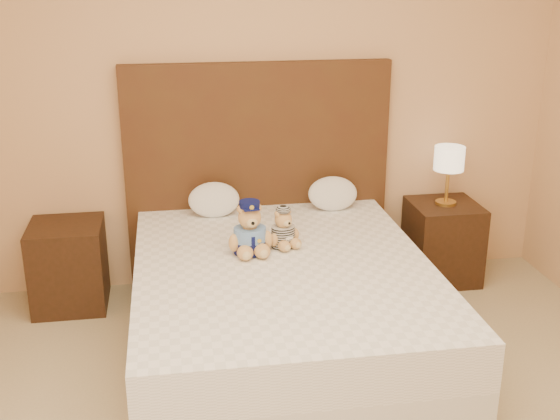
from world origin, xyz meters
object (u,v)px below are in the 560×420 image
object	(u,v)px
bed	(283,308)
nightstand_left	(69,265)
nightstand_right	(442,242)
teddy_prisoner	(283,228)
lamp	(449,161)
teddy_police	(250,228)
pillow_right	(333,192)
pillow_left	(214,198)

from	to	relation	value
bed	nightstand_left	world-z (taller)	same
nightstand_right	teddy_prisoner	world-z (taller)	teddy_prisoner
bed	lamp	bearing A→B (deg)	32.62
teddy_police	pillow_right	world-z (taller)	teddy_police
lamp	pillow_left	world-z (taller)	lamp
nightstand_right	teddy_prisoner	bearing A→B (deg)	-155.13
lamp	nightstand_right	bearing A→B (deg)	0.00
lamp	teddy_prisoner	bearing A→B (deg)	-155.13
pillow_left	lamp	bearing A→B (deg)	-1.10
nightstand_left	nightstand_right	size ratio (longest dim) A/B	1.00
nightstand_right	nightstand_left	bearing A→B (deg)	180.00
bed	lamp	distance (m)	1.59
nightstand_right	teddy_police	size ratio (longest dim) A/B	1.81
bed	nightstand_right	size ratio (longest dim) A/B	3.64
teddy_police	pillow_left	size ratio (longest dim) A/B	0.93
nightstand_left	nightstand_right	world-z (taller)	same
lamp	teddy_prisoner	world-z (taller)	lamp
pillow_left	pillow_right	world-z (taller)	same
lamp	teddy_police	world-z (taller)	lamp
lamp	pillow_left	bearing A→B (deg)	178.90
nightstand_right	teddy_prisoner	distance (m)	1.39
teddy_prisoner	pillow_right	bearing A→B (deg)	29.13
bed	pillow_left	xyz separation A→B (m)	(-0.31, 0.83, 0.39)
nightstand_left	lamp	xyz separation A→B (m)	(2.50, 0.00, 0.57)
teddy_police	teddy_prisoner	world-z (taller)	teddy_police
teddy_prisoner	nightstand_right	bearing A→B (deg)	0.09
teddy_prisoner	pillow_left	distance (m)	0.69
teddy_police	pillow_left	world-z (taller)	teddy_police
teddy_prisoner	pillow_left	world-z (taller)	pillow_left
nightstand_right	bed	bearing A→B (deg)	-147.38
bed	nightstand_left	distance (m)	1.48
teddy_police	lamp	bearing A→B (deg)	17.89
bed	lamp	xyz separation A→B (m)	(1.25, 0.80, 0.57)
bed	nightstand_right	xyz separation A→B (m)	(1.25, 0.80, -0.00)
bed	teddy_prisoner	xyz separation A→B (m)	(0.04, 0.24, 0.39)
nightstand_right	pillow_right	bearing A→B (deg)	177.80
lamp	pillow_left	size ratio (longest dim) A/B	1.22
lamp	pillow_left	distance (m)	1.57
nightstand_right	pillow_right	size ratio (longest dim) A/B	1.67
teddy_prisoner	teddy_police	bearing A→B (deg)	174.10
bed	pillow_left	world-z (taller)	pillow_left
nightstand_right	pillow_right	distance (m)	0.87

